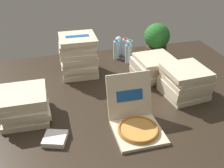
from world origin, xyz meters
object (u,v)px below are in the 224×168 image
(potted_plant, at_px, (157,40))
(pizza_stack_left_far, at_px, (78,55))
(water_bottle_2, at_px, (128,54))
(water_bottle_4, at_px, (116,50))
(pizza_stack_right_mid, at_px, (25,105))
(water_bottle_0, at_px, (129,49))
(napkin_pile, at_px, (55,139))
(water_bottle_1, at_px, (118,47))
(pizza_stack_center_near, at_px, (153,67))
(water_bottle_3, at_px, (125,48))
(pizza_stack_left_mid, at_px, (185,82))
(open_pizza_box, at_px, (135,120))

(potted_plant, bearing_deg, pizza_stack_left_far, -169.87)
(water_bottle_2, bearing_deg, water_bottle_4, 123.90)
(pizza_stack_right_mid, xyz_separation_m, water_bottle_0, (1.19, 0.89, -0.00))
(water_bottle_0, bearing_deg, napkin_pile, -127.98)
(napkin_pile, bearing_deg, pizza_stack_right_mid, 120.44)
(water_bottle_1, bearing_deg, water_bottle_0, -49.42)
(water_bottle_0, height_order, water_bottle_4, same)
(pizza_stack_center_near, bearing_deg, water_bottle_0, 99.50)
(water_bottle_4, bearing_deg, water_bottle_1, 60.76)
(water_bottle_1, bearing_deg, potted_plant, -24.03)
(pizza_stack_center_near, distance_m, water_bottle_4, 0.61)
(water_bottle_3, distance_m, water_bottle_4, 0.13)
(pizza_stack_left_mid, distance_m, water_bottle_0, 0.95)
(open_pizza_box, distance_m, pizza_stack_left_far, 1.07)
(potted_plant, bearing_deg, water_bottle_3, 158.78)
(water_bottle_3, bearing_deg, potted_plant, -21.22)
(open_pizza_box, height_order, potted_plant, potted_plant)
(water_bottle_1, bearing_deg, pizza_stack_center_near, -73.34)
(pizza_stack_left_mid, xyz_separation_m, water_bottle_1, (-0.35, 1.04, -0.03))
(potted_plant, bearing_deg, water_bottle_0, 168.60)
(pizza_stack_right_mid, distance_m, water_bottle_4, 1.39)
(pizza_stack_left_mid, height_order, potted_plant, potted_plant)
(water_bottle_3, bearing_deg, pizza_stack_center_near, -78.55)
(pizza_stack_right_mid, height_order, water_bottle_3, water_bottle_3)
(water_bottle_1, bearing_deg, water_bottle_3, -35.68)
(pizza_stack_center_near, distance_m, water_bottle_0, 0.53)
(water_bottle_1, bearing_deg, water_bottle_4, -119.24)
(pizza_stack_left_far, bearing_deg, napkin_pile, -108.01)
(water_bottle_0, bearing_deg, pizza_stack_left_far, -160.07)
(pizza_stack_right_mid, distance_m, napkin_pile, 0.43)
(water_bottle_2, distance_m, napkin_pile, 1.46)
(pizza_stack_left_far, bearing_deg, pizza_stack_right_mid, -129.36)
(water_bottle_2, height_order, water_bottle_3, same)
(pizza_stack_left_mid, xyz_separation_m, potted_plant, (0.07, 0.85, 0.08))
(open_pizza_box, xyz_separation_m, pizza_stack_left_mid, (0.60, 0.35, 0.06))
(water_bottle_2, bearing_deg, open_pizza_box, -104.74)
(pizza_stack_center_near, bearing_deg, pizza_stack_left_far, 158.61)
(open_pizza_box, height_order, pizza_stack_center_near, open_pizza_box)
(pizza_stack_left_mid, bearing_deg, water_bottle_3, 105.54)
(pizza_stack_left_mid, xyz_separation_m, napkin_pile, (-1.22, -0.34, -0.12))
(pizza_stack_right_mid, height_order, potted_plant, potted_plant)
(pizza_stack_left_far, distance_m, pizza_stack_right_mid, 0.86)
(water_bottle_1, xyz_separation_m, napkin_pile, (-0.87, -1.38, -0.09))
(open_pizza_box, bearing_deg, water_bottle_1, 79.71)
(pizza_stack_left_far, bearing_deg, water_bottle_3, 26.46)
(water_bottle_3, bearing_deg, water_bottle_4, -162.26)
(water_bottle_0, distance_m, water_bottle_4, 0.16)
(open_pizza_box, relative_size, water_bottle_2, 2.05)
(pizza_stack_center_near, xyz_separation_m, pizza_stack_left_mid, (0.15, -0.39, 0.02))
(pizza_stack_left_mid, height_order, water_bottle_0, pizza_stack_left_mid)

